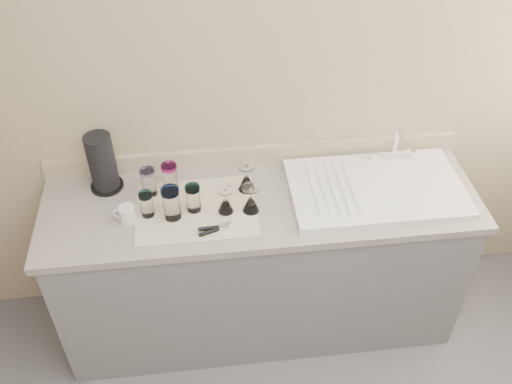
{
  "coord_description": "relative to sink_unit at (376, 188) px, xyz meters",
  "views": [
    {
      "loc": [
        -0.26,
        -0.76,
        2.7
      ],
      "look_at": [
        -0.03,
        1.15,
        1.0
      ],
      "focal_mm": 40.0,
      "sensor_mm": 36.0,
      "label": 1
    }
  ],
  "objects": [
    {
      "name": "tumbler_blue",
      "position": [
        -0.97,
        -0.07,
        0.07
      ],
      "size": [
        0.08,
        0.08,
        0.16
      ],
      "color": "white",
      "rests_on": "dish_towel"
    },
    {
      "name": "tumbler_lavender",
      "position": [
        -0.87,
        -0.03,
        0.06
      ],
      "size": [
        0.07,
        0.07,
        0.14
      ],
      "color": "white",
      "rests_on": "dish_towel"
    },
    {
      "name": "can_opener",
      "position": [
        -0.78,
        -0.18,
        -0.0
      ],
      "size": [
        0.15,
        0.07,
        0.02
      ],
      "color": "silver",
      "rests_on": "dish_towel"
    },
    {
      "name": "room_envelope",
      "position": [
        -0.55,
        -1.2,
        0.64
      ],
      "size": [
        3.54,
        3.5,
        2.52
      ],
      "color": "#535359",
      "rests_on": "ground"
    },
    {
      "name": "goblet_back_right",
      "position": [
        -0.61,
        0.08,
        0.04
      ],
      "size": [
        0.08,
        0.08,
        0.14
      ],
      "color": "white",
      "rests_on": "dish_towel"
    },
    {
      "name": "white_mug",
      "position": [
        -1.17,
        -0.06,
        0.02
      ],
      "size": [
        0.11,
        0.09,
        0.08
      ],
      "color": "white",
      "rests_on": "counter_unit"
    },
    {
      "name": "goblet_front_left",
      "position": [
        -0.72,
        -0.06,
        0.03
      ],
      "size": [
        0.07,
        0.07,
        0.13
      ],
      "color": "white",
      "rests_on": "dish_towel"
    },
    {
      "name": "goblet_front_right",
      "position": [
        -0.61,
        -0.07,
        0.04
      ],
      "size": [
        0.08,
        0.08,
        0.14
      ],
      "color": "white",
      "rests_on": "dish_towel"
    },
    {
      "name": "tumbler_cyan",
      "position": [
        -0.97,
        0.12,
        0.06
      ],
      "size": [
        0.07,
        0.07,
        0.15
      ],
      "color": "white",
      "rests_on": "dish_towel"
    },
    {
      "name": "tumbler_magenta",
      "position": [
        -1.08,
        -0.04,
        0.05
      ],
      "size": [
        0.06,
        0.06,
        0.13
      ],
      "color": "white",
      "rests_on": "dish_towel"
    },
    {
      "name": "counter_unit",
      "position": [
        -0.55,
        -0.0,
        -0.47
      ],
      "size": [
        2.06,
        0.62,
        0.9
      ],
      "color": "slate",
      "rests_on": "ground"
    },
    {
      "name": "tumbler_teal",
      "position": [
        -1.07,
        0.1,
        0.06
      ],
      "size": [
        0.07,
        0.07,
        0.14
      ],
      "color": "white",
      "rests_on": "dish_towel"
    },
    {
      "name": "paper_towel_roll",
      "position": [
        -1.28,
        0.18,
        0.12
      ],
      "size": [
        0.16,
        0.16,
        0.29
      ],
      "color": "black",
      "rests_on": "counter_unit"
    },
    {
      "name": "sink_unit",
      "position": [
        0.0,
        0.0,
        0.0
      ],
      "size": [
        0.82,
        0.5,
        0.22
      ],
      "color": "white",
      "rests_on": "counter_unit"
    },
    {
      "name": "dish_towel",
      "position": [
        -0.86,
        -0.03,
        -0.02
      ],
      "size": [
        0.55,
        0.42,
        0.01
      ],
      "primitive_type": "cube",
      "color": "silver",
      "rests_on": "counter_unit"
    }
  ]
}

